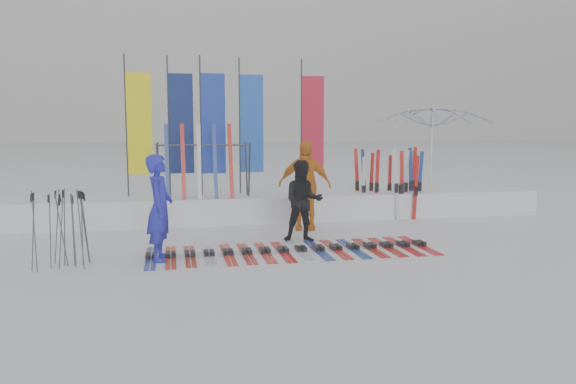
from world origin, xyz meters
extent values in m
plane|color=white|center=(0.00, 0.00, 0.00)|extent=(120.00, 120.00, 0.00)
cube|color=white|center=(0.00, 4.60, 0.30)|extent=(14.00, 1.60, 0.60)
imported|color=#2024BC|center=(-2.11, 0.89, 0.88)|extent=(0.51, 0.69, 1.76)
imported|color=black|center=(0.56, 1.88, 0.78)|extent=(0.84, 0.71, 1.56)
imported|color=orange|center=(0.87, 3.06, 0.95)|extent=(1.20, 0.73, 1.91)
imported|color=white|center=(5.10, 5.69, 1.41)|extent=(3.66, 3.71, 2.82)
cube|color=navy|center=(-2.28, 1.05, 0.04)|extent=(0.17, 1.66, 0.07)
cube|color=red|center=(-1.95, 1.05, 0.04)|extent=(0.17, 1.67, 0.07)
cube|color=#B2230E|center=(-1.63, 1.05, 0.04)|extent=(0.17, 1.58, 0.07)
cube|color=silver|center=(-1.30, 1.05, 0.04)|extent=(0.17, 1.58, 0.07)
cube|color=red|center=(-0.98, 1.05, 0.04)|extent=(0.17, 1.66, 0.07)
cube|color=red|center=(-0.66, 1.05, 0.04)|extent=(0.17, 1.61, 0.07)
cube|color=red|center=(-0.33, 1.05, 0.04)|extent=(0.17, 1.61, 0.07)
cube|color=red|center=(-0.01, 1.05, 0.04)|extent=(0.17, 1.64, 0.07)
cube|color=silver|center=(0.31, 1.05, 0.04)|extent=(0.17, 1.59, 0.07)
cube|color=#153296|center=(0.64, 1.05, 0.04)|extent=(0.17, 1.62, 0.07)
cube|color=red|center=(0.96, 1.05, 0.04)|extent=(0.17, 1.61, 0.07)
cube|color=navy|center=(1.29, 1.05, 0.04)|extent=(0.17, 1.62, 0.07)
cube|color=#B6140E|center=(1.61, 1.05, 0.04)|extent=(0.17, 1.61, 0.07)
cube|color=#B1180E|center=(1.93, 1.05, 0.04)|extent=(0.17, 1.61, 0.07)
cube|color=red|center=(2.26, 1.05, 0.04)|extent=(0.17, 1.65, 0.07)
cube|color=red|center=(2.58, 1.05, 0.04)|extent=(0.17, 1.66, 0.07)
cylinder|color=#595B60|center=(-3.29, 0.95, 0.58)|extent=(0.13, 0.13, 1.16)
cylinder|color=#595B60|center=(-4.01, 0.63, 0.61)|extent=(0.09, 0.09, 1.21)
cylinder|color=#595B60|center=(-3.58, 0.81, 0.62)|extent=(0.08, 0.07, 1.25)
cylinder|color=#595B60|center=(-3.33, 0.89, 0.61)|extent=(0.02, 0.14, 1.21)
cylinder|color=#595B60|center=(-3.42, 0.62, 0.58)|extent=(0.02, 0.14, 1.16)
cylinder|color=#595B60|center=(-3.73, 0.96, 0.61)|extent=(0.14, 0.08, 1.22)
cylinder|color=#595B60|center=(-3.31, 0.97, 0.60)|extent=(0.11, 0.12, 1.19)
cylinder|color=#595B60|center=(-3.47, 0.84, 0.58)|extent=(0.04, 0.12, 1.15)
cylinder|color=#595B60|center=(-3.60, 0.58, 0.58)|extent=(0.14, 0.13, 1.14)
cylinder|color=#595B60|center=(-3.31, 0.58, 0.63)|extent=(0.09, 0.10, 1.25)
cylinder|color=#595B60|center=(-3.63, 0.78, 0.59)|extent=(0.16, 0.04, 1.18)
cylinder|color=#595B60|center=(-3.78, 0.69, 0.59)|extent=(0.05, 0.02, 1.19)
cylinder|color=#595B60|center=(-3.96, 0.48, 0.63)|extent=(0.04, 0.02, 1.26)
cylinder|color=#383A3F|center=(-2.88, 4.73, 2.20)|extent=(0.04, 0.04, 3.20)
cube|color=#FFF10D|center=(-2.59, 4.73, 2.25)|extent=(0.55, 0.03, 2.30)
cylinder|color=#383A3F|center=(-1.94, 4.83, 2.20)|extent=(0.04, 0.04, 3.20)
cube|color=navy|center=(-1.65, 4.83, 2.25)|extent=(0.55, 0.03, 2.30)
cylinder|color=#383A3F|center=(-1.21, 4.67, 2.20)|extent=(0.04, 0.04, 3.20)
cube|color=#1733AF|center=(-0.92, 4.67, 2.25)|extent=(0.55, 0.03, 2.30)
cylinder|color=#383A3F|center=(-0.29, 4.83, 2.20)|extent=(0.04, 0.04, 3.20)
cube|color=blue|center=(0.00, 4.83, 2.25)|extent=(0.55, 0.03, 2.30)
cylinder|color=#383A3F|center=(1.23, 4.93, 2.20)|extent=(0.04, 0.04, 3.20)
cube|color=red|center=(1.52, 4.93, 2.25)|extent=(0.55, 0.03, 2.30)
cylinder|color=#383A3F|center=(-2.19, 3.95, 1.23)|extent=(0.04, 0.30, 1.23)
cylinder|color=#383A3F|center=(-2.19, 4.45, 1.23)|extent=(0.04, 0.30, 1.23)
cylinder|color=#383A3F|center=(-0.19, 3.95, 1.23)|extent=(0.04, 0.30, 1.23)
cylinder|color=#383A3F|center=(-0.19, 4.45, 1.23)|extent=(0.04, 0.30, 1.23)
cylinder|color=#383A3F|center=(-1.19, 4.20, 1.78)|extent=(2.00, 0.04, 0.04)
cube|color=silver|center=(3.99, 4.47, 0.80)|extent=(0.09, 0.03, 1.59)
cube|color=silver|center=(4.05, 4.50, 0.84)|extent=(0.09, 0.04, 1.67)
cube|color=red|center=(3.72, 3.72, 0.75)|extent=(0.09, 0.04, 1.51)
cube|color=navy|center=(2.81, 4.78, 0.81)|extent=(0.09, 0.04, 1.63)
cube|color=red|center=(2.58, 4.64, 0.82)|extent=(0.09, 0.02, 1.65)
cube|color=red|center=(3.44, 3.89, 0.81)|extent=(0.09, 0.04, 1.62)
cube|color=red|center=(3.40, 4.56, 0.74)|extent=(0.09, 0.04, 1.48)
cube|color=navy|center=(3.83, 4.25, 0.84)|extent=(0.09, 0.03, 1.68)
cube|color=silver|center=(2.64, 4.34, 0.73)|extent=(0.09, 0.03, 1.47)
cube|color=red|center=(3.94, 4.35, 0.85)|extent=(0.09, 0.04, 1.70)
cube|color=silver|center=(3.65, 4.13, 0.81)|extent=(0.09, 0.02, 1.62)
cube|color=silver|center=(3.42, 3.92, 0.78)|extent=(0.09, 0.04, 1.57)
cube|color=navy|center=(4.08, 4.29, 0.79)|extent=(0.09, 0.02, 1.59)
cube|color=silver|center=(3.25, 3.79, 0.84)|extent=(0.09, 0.04, 1.68)
cube|color=red|center=(2.93, 4.19, 0.82)|extent=(0.09, 0.03, 1.64)
cube|color=red|center=(2.94, 4.61, 0.77)|extent=(0.09, 0.04, 1.54)
camera|label=1|loc=(-1.91, -8.48, 2.26)|focal=35.00mm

